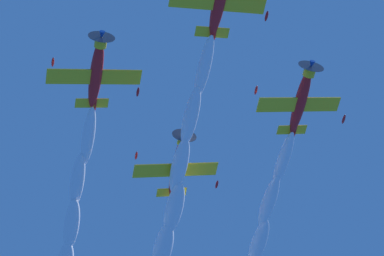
{
  "coord_description": "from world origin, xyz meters",
  "views": [
    {
      "loc": [
        21.52,
        -7.8,
        1.64
      ],
      "look_at": [
        -13.43,
        6.97,
        64.7
      ],
      "focal_mm": 66.64,
      "sensor_mm": 36.0,
      "label": 1
    }
  ],
  "objects": [
    {
      "name": "airplane_right_wingman",
      "position": [
        -11.31,
        -4.25,
        65.08
      ],
      "size": [
        8.72,
        9.27,
        3.8
      ],
      "color": "red"
    },
    {
      "name": "airplane_slot_tail",
      "position": [
        -18.83,
        7.56,
        65.56
      ],
      "size": [
        8.73,
        9.32,
        3.77
      ],
      "color": "red"
    },
    {
      "name": "airplane_left_wingman",
      "position": [
        -6.54,
        16.24,
        65.87
      ],
      "size": [
        8.72,
        9.27,
        3.96
      ],
      "color": "red"
    }
  ]
}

